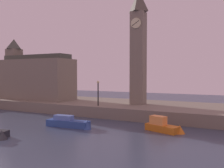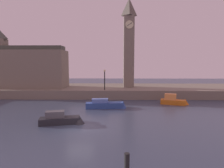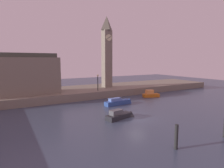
{
  "view_description": "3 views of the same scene",
  "coord_description": "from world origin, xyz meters",
  "px_view_note": "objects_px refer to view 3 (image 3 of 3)",
  "views": [
    {
      "loc": [
        18.36,
        -13.93,
        5.85
      ],
      "look_at": [
        3.12,
        16.41,
        4.48
      ],
      "focal_mm": 39.47,
      "sensor_mm": 36.0,
      "label": 1
    },
    {
      "loc": [
        3.35,
        -17.78,
        5.97
      ],
      "look_at": [
        2.77,
        14.23,
        2.6
      ],
      "focal_mm": 31.41,
      "sensor_mm": 36.0,
      "label": 2
    },
    {
      "loc": [
        -15.27,
        -19.8,
        7.82
      ],
      "look_at": [
        5.19,
        15.89,
        2.64
      ],
      "focal_mm": 30.2,
      "sensor_mm": 36.0,
      "label": 3
    }
  ],
  "objects_px": {
    "streetlamp": "(98,80)",
    "boat_barge_dark": "(121,115)",
    "parliament_hall": "(18,74)",
    "clock_tower": "(107,51)",
    "boat_patrol_orange": "(152,94)",
    "mooring_post_left": "(176,137)",
    "boat_tour_blue": "(120,102)"
  },
  "relations": [
    {
      "from": "streetlamp",
      "to": "boat_barge_dark",
      "type": "distance_m",
      "value": 15.01
    },
    {
      "from": "parliament_hall",
      "to": "clock_tower",
      "type": "bearing_deg",
      "value": 2.75
    },
    {
      "from": "boat_patrol_orange",
      "to": "boat_barge_dark",
      "type": "bearing_deg",
      "value": -145.71
    },
    {
      "from": "clock_tower",
      "to": "mooring_post_left",
      "type": "relative_size",
      "value": 7.27
    },
    {
      "from": "streetlamp",
      "to": "boat_barge_dark",
      "type": "xyz_separation_m",
      "value": [
        -3.3,
        -14.28,
        -3.23
      ]
    },
    {
      "from": "clock_tower",
      "to": "boat_patrol_orange",
      "type": "bearing_deg",
      "value": -54.96
    },
    {
      "from": "clock_tower",
      "to": "boat_tour_blue",
      "type": "distance_m",
      "value": 15.23
    },
    {
      "from": "boat_patrol_orange",
      "to": "clock_tower",
      "type": "bearing_deg",
      "value": 125.04
    },
    {
      "from": "streetlamp",
      "to": "mooring_post_left",
      "type": "xyz_separation_m",
      "value": [
        -3.96,
        -24.24,
        -2.55
      ]
    },
    {
      "from": "clock_tower",
      "to": "boat_tour_blue",
      "type": "relative_size",
      "value": 2.9
    },
    {
      "from": "clock_tower",
      "to": "boat_tour_blue",
      "type": "height_order",
      "value": "clock_tower"
    },
    {
      "from": "clock_tower",
      "to": "mooring_post_left",
      "type": "height_order",
      "value": "clock_tower"
    },
    {
      "from": "clock_tower",
      "to": "mooring_post_left",
      "type": "distance_m",
      "value": 30.78
    },
    {
      "from": "mooring_post_left",
      "to": "parliament_hall",
      "type": "bearing_deg",
      "value": 111.24
    },
    {
      "from": "mooring_post_left",
      "to": "boat_tour_blue",
      "type": "bearing_deg",
      "value": 74.17
    },
    {
      "from": "boat_tour_blue",
      "to": "streetlamp",
      "type": "bearing_deg",
      "value": 96.47
    },
    {
      "from": "boat_tour_blue",
      "to": "mooring_post_left",
      "type": "bearing_deg",
      "value": -105.83
    },
    {
      "from": "boat_barge_dark",
      "to": "mooring_post_left",
      "type": "bearing_deg",
      "value": -93.83
    },
    {
      "from": "boat_barge_dark",
      "to": "boat_tour_blue",
      "type": "xyz_separation_m",
      "value": [
        4.13,
        6.95,
        0.02
      ]
    },
    {
      "from": "clock_tower",
      "to": "boat_tour_blue",
      "type": "xyz_separation_m",
      "value": [
        -3.5,
        -11.39,
        -9.49
      ]
    },
    {
      "from": "mooring_post_left",
      "to": "streetlamp",
      "type": "bearing_deg",
      "value": 80.71
    },
    {
      "from": "parliament_hall",
      "to": "mooring_post_left",
      "type": "height_order",
      "value": "parliament_hall"
    },
    {
      "from": "parliament_hall",
      "to": "boat_patrol_orange",
      "type": "distance_m",
      "value": 26.84
    },
    {
      "from": "clock_tower",
      "to": "streetlamp",
      "type": "xyz_separation_m",
      "value": [
        -4.33,
        -4.06,
        -6.28
      ]
    },
    {
      "from": "boat_barge_dark",
      "to": "boat_patrol_orange",
      "type": "distance_m",
      "value": 16.78
    },
    {
      "from": "clock_tower",
      "to": "streetlamp",
      "type": "height_order",
      "value": "clock_tower"
    },
    {
      "from": "boat_patrol_orange",
      "to": "boat_tour_blue",
      "type": "bearing_deg",
      "value": -165.59
    },
    {
      "from": "clock_tower",
      "to": "boat_barge_dark",
      "type": "distance_m",
      "value": 22.02
    },
    {
      "from": "clock_tower",
      "to": "streetlamp",
      "type": "distance_m",
      "value": 8.64
    },
    {
      "from": "clock_tower",
      "to": "boat_patrol_orange",
      "type": "distance_m",
      "value": 14.37
    },
    {
      "from": "streetlamp",
      "to": "boat_barge_dark",
      "type": "height_order",
      "value": "streetlamp"
    },
    {
      "from": "parliament_hall",
      "to": "boat_patrol_orange",
      "type": "relative_size",
      "value": 3.08
    }
  ]
}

